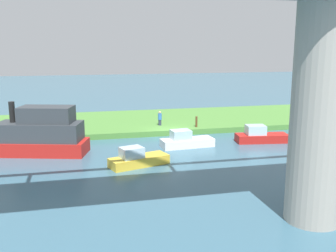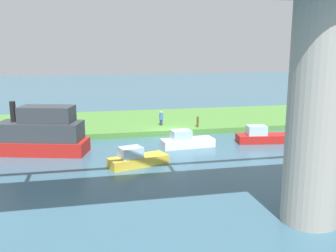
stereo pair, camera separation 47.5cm
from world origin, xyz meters
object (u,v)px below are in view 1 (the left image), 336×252
object	(u,v)px
person_on_bank	(160,118)
motorboat_white	(260,136)
houseboat_blue	(38,135)
pontoon_yellow	(137,159)
motorboat_red	(186,141)
bridge_pylon	(320,114)
mooring_post	(196,122)

from	to	relation	value
person_on_bank	motorboat_white	xyz separation A→B (m)	(-7.36, 6.47, -0.68)
houseboat_blue	motorboat_white	bearing A→B (deg)	178.62
houseboat_blue	pontoon_yellow	xyz separation A→B (m)	(-6.81, 4.66, -0.99)
motorboat_white	motorboat_red	distance (m)	6.61
bridge_pylon	mooring_post	distance (m)	19.66
pontoon_yellow	mooring_post	bearing A→B (deg)	-127.56
bridge_pylon	motorboat_red	size ratio (longest dim) A/B	2.30
person_on_bank	motorboat_red	size ratio (longest dim) A/B	0.32
mooring_post	houseboat_blue	size ratio (longest dim) A/B	0.12
bridge_pylon	houseboat_blue	world-z (taller)	bridge_pylon
mooring_post	motorboat_white	bearing A→B (deg)	130.17
motorboat_red	pontoon_yellow	bearing A→B (deg)	41.89
mooring_post	pontoon_yellow	world-z (taller)	mooring_post
mooring_post	person_on_bank	bearing A→B (deg)	-25.76
person_on_bank	mooring_post	bearing A→B (deg)	154.24
bridge_pylon	motorboat_red	bearing A→B (deg)	-81.45
mooring_post	pontoon_yellow	bearing A→B (deg)	52.44
motorboat_red	mooring_post	bearing A→B (deg)	-116.00
mooring_post	motorboat_red	bearing A→B (deg)	64.00
person_on_bank	pontoon_yellow	xyz separation A→B (m)	(3.82, 10.69, -0.72)
bridge_pylon	motorboat_white	distance (m)	15.67
motorboat_red	bridge_pylon	bearing A→B (deg)	98.55
person_on_bank	houseboat_blue	world-z (taller)	houseboat_blue
bridge_pylon	person_on_bank	xyz separation A→B (m)	(2.88, -20.79, -3.83)
person_on_bank	mooring_post	size ratio (longest dim) A/B	1.39
bridge_pylon	mooring_post	xyz separation A→B (m)	(-0.33, -19.24, -4.03)
houseboat_blue	pontoon_yellow	bearing A→B (deg)	145.62
bridge_pylon	person_on_bank	bearing A→B (deg)	-82.11
houseboat_blue	bridge_pylon	bearing A→B (deg)	132.48
person_on_bank	houseboat_blue	xyz separation A→B (m)	(10.64, 6.03, 0.27)
mooring_post	motorboat_red	world-z (taller)	mooring_post
bridge_pylon	motorboat_red	distance (m)	15.06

